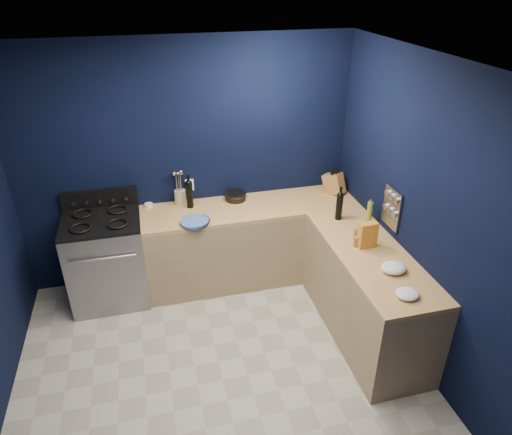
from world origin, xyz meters
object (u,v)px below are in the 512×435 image
object	(u,v)px
plate_stack	(195,222)
knife_block	(334,184)
gas_range	(108,261)
utensil_crock	(180,197)
crouton_bag	(368,235)

from	to	relation	value
plate_stack	knife_block	xyz separation A→B (m)	(1.60, 0.31, 0.10)
gas_range	knife_block	bearing A→B (deg)	2.24
knife_block	utensil_crock	bearing A→B (deg)	140.87
gas_range	plate_stack	world-z (taller)	plate_stack
knife_block	crouton_bag	xyz separation A→B (m)	(-0.14, -1.12, 0.01)
gas_range	plate_stack	distance (m)	1.04
gas_range	knife_block	distance (m)	2.57
gas_range	knife_block	size ratio (longest dim) A/B	4.04
utensil_crock	knife_block	size ratio (longest dim) A/B	0.65
plate_stack	knife_block	world-z (taller)	knife_block
utensil_crock	knife_block	distance (m)	1.70
gas_range	crouton_bag	size ratio (longest dim) A/B	3.75
plate_stack	crouton_bag	world-z (taller)	crouton_bag
utensil_crock	crouton_bag	xyz separation A→B (m)	(1.55, -1.29, 0.05)
plate_stack	utensil_crock	xyz separation A→B (m)	(-0.09, 0.48, 0.06)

